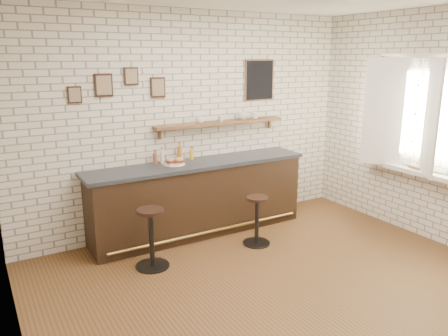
{
  "coord_description": "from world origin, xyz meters",
  "views": [
    {
      "loc": [
        -2.67,
        -3.39,
        2.39
      ],
      "look_at": [
        -0.14,
        0.9,
        1.11
      ],
      "focal_mm": 35.0,
      "sensor_mm": 36.0,
      "label": 1
    }
  ],
  "objects_px": {
    "book_upper": "(414,167)",
    "bar_stool_left": "(151,236)",
    "sandwich_plate": "(174,164)",
    "bar_stool_right": "(257,219)",
    "shelf_cup_a": "(200,120)",
    "bitters_bottle_white": "(162,157)",
    "ciabatta_sandwich": "(175,161)",
    "book_lower": "(413,168)",
    "condiment_bottle_yellow": "(192,154)",
    "bitters_bottle_brown": "(155,158)",
    "bar_counter": "(199,198)",
    "bitters_bottle_amber": "(180,153)",
    "shelf_cup_c": "(243,116)",
    "shelf_cup_b": "(221,118)",
    "shelf_cup_d": "(256,116)"
  },
  "relations": [
    {
      "from": "book_upper",
      "to": "bar_stool_left",
      "type": "bearing_deg",
      "value": 175.37
    },
    {
      "from": "sandwich_plate",
      "to": "bar_stool_left",
      "type": "distance_m",
      "value": 1.11
    },
    {
      "from": "sandwich_plate",
      "to": "bar_stool_right",
      "type": "height_order",
      "value": "sandwich_plate"
    },
    {
      "from": "shelf_cup_a",
      "to": "bitters_bottle_white",
      "type": "bearing_deg",
      "value": -174.76
    },
    {
      "from": "ciabatta_sandwich",
      "to": "book_upper",
      "type": "height_order",
      "value": "ciabatta_sandwich"
    },
    {
      "from": "bar_stool_left",
      "to": "book_lower",
      "type": "distance_m",
      "value": 3.55
    },
    {
      "from": "condiment_bottle_yellow",
      "to": "bitters_bottle_brown",
      "type": "bearing_deg",
      "value": 180.0
    },
    {
      "from": "bar_counter",
      "to": "bitters_bottle_brown",
      "type": "distance_m",
      "value": 0.82
    },
    {
      "from": "condiment_bottle_yellow",
      "to": "ciabatta_sandwich",
      "type": "bearing_deg",
      "value": -154.02
    },
    {
      "from": "bar_counter",
      "to": "bitters_bottle_amber",
      "type": "xyz_separation_m",
      "value": [
        -0.19,
        0.19,
        0.61
      ]
    },
    {
      "from": "bitters_bottle_white",
      "to": "shelf_cup_c",
      "type": "distance_m",
      "value": 1.36
    },
    {
      "from": "shelf_cup_b",
      "to": "shelf_cup_d",
      "type": "height_order",
      "value": "shelf_cup_d"
    },
    {
      "from": "bar_stool_left",
      "to": "bar_counter",
      "type": "bearing_deg",
      "value": 34.0
    },
    {
      "from": "bitters_bottle_brown",
      "to": "shelf_cup_b",
      "type": "height_order",
      "value": "shelf_cup_b"
    },
    {
      "from": "shelf_cup_b",
      "to": "bitters_bottle_white",
      "type": "bearing_deg",
      "value": 104.24
    },
    {
      "from": "bar_counter",
      "to": "book_upper",
      "type": "bearing_deg",
      "value": -31.8
    },
    {
      "from": "shelf_cup_c",
      "to": "book_lower",
      "type": "xyz_separation_m",
      "value": [
        1.61,
        -1.71,
        -0.61
      ]
    },
    {
      "from": "shelf_cup_a",
      "to": "shelf_cup_b",
      "type": "height_order",
      "value": "shelf_cup_a"
    },
    {
      "from": "ciabatta_sandwich",
      "to": "bar_stool_right",
      "type": "height_order",
      "value": "ciabatta_sandwich"
    },
    {
      "from": "condiment_bottle_yellow",
      "to": "bar_stool_left",
      "type": "relative_size",
      "value": 0.25
    },
    {
      "from": "ciabatta_sandwich",
      "to": "condiment_bottle_yellow",
      "type": "bearing_deg",
      "value": 25.98
    },
    {
      "from": "condiment_bottle_yellow",
      "to": "bar_stool_right",
      "type": "relative_size",
      "value": 0.27
    },
    {
      "from": "bitters_bottle_white",
      "to": "book_upper",
      "type": "relative_size",
      "value": 0.91
    },
    {
      "from": "bitters_bottle_white",
      "to": "book_upper",
      "type": "height_order",
      "value": "bitters_bottle_white"
    },
    {
      "from": "bar_stool_left",
      "to": "bar_stool_right",
      "type": "height_order",
      "value": "bar_stool_left"
    },
    {
      "from": "bar_counter",
      "to": "bitters_bottle_white",
      "type": "bearing_deg",
      "value": 156.63
    },
    {
      "from": "ciabatta_sandwich",
      "to": "bitters_bottle_brown",
      "type": "height_order",
      "value": "bitters_bottle_brown"
    },
    {
      "from": "bitters_bottle_brown",
      "to": "book_upper",
      "type": "distance_m",
      "value": 3.44
    },
    {
      "from": "shelf_cup_a",
      "to": "shelf_cup_c",
      "type": "distance_m",
      "value": 0.7
    },
    {
      "from": "bitters_bottle_white",
      "to": "ciabatta_sandwich",
      "type": "bearing_deg",
      "value": -53.5
    },
    {
      "from": "bar_counter",
      "to": "condiment_bottle_yellow",
      "type": "distance_m",
      "value": 0.61
    },
    {
      "from": "bitters_bottle_brown",
      "to": "shelf_cup_d",
      "type": "xyz_separation_m",
      "value": [
        1.6,
        0.01,
        0.46
      ]
    },
    {
      "from": "bitters_bottle_brown",
      "to": "bar_stool_right",
      "type": "bearing_deg",
      "value": -42.42
    },
    {
      "from": "bar_counter",
      "to": "shelf_cup_b",
      "type": "xyz_separation_m",
      "value": [
        0.47,
        0.2,
        1.04
      ]
    },
    {
      "from": "book_upper",
      "to": "bar_stool_right",
      "type": "bearing_deg",
      "value": 168.07
    },
    {
      "from": "bar_stool_left",
      "to": "shelf_cup_a",
      "type": "height_order",
      "value": "shelf_cup_a"
    },
    {
      "from": "bar_stool_right",
      "to": "book_upper",
      "type": "relative_size",
      "value": 2.77
    },
    {
      "from": "ciabatta_sandwich",
      "to": "shelf_cup_d",
      "type": "xyz_separation_m",
      "value": [
        1.39,
        0.16,
        0.48
      ]
    },
    {
      "from": "bitters_bottle_amber",
      "to": "shelf_cup_a",
      "type": "bearing_deg",
      "value": 1.48
    },
    {
      "from": "book_lower",
      "to": "condiment_bottle_yellow",
      "type": "bearing_deg",
      "value": 158.71
    },
    {
      "from": "bitters_bottle_amber",
      "to": "shelf_cup_d",
      "type": "bearing_deg",
      "value": 0.39
    },
    {
      "from": "ciabatta_sandwich",
      "to": "shelf_cup_a",
      "type": "distance_m",
      "value": 0.7
    },
    {
      "from": "ciabatta_sandwich",
      "to": "book_lower",
      "type": "bearing_deg",
      "value": -29.15
    },
    {
      "from": "shelf_cup_b",
      "to": "shelf_cup_c",
      "type": "distance_m",
      "value": 0.37
    },
    {
      "from": "bitters_bottle_white",
      "to": "shelf_cup_a",
      "type": "distance_m",
      "value": 0.74
    },
    {
      "from": "sandwich_plate",
      "to": "bar_stool_left",
      "type": "bearing_deg",
      "value": -132.07
    },
    {
      "from": "bitters_bottle_white",
      "to": "bar_stool_right",
      "type": "relative_size",
      "value": 0.33
    },
    {
      "from": "book_lower",
      "to": "shelf_cup_c",
      "type": "bearing_deg",
      "value": 146.69
    },
    {
      "from": "bitters_bottle_white",
      "to": "shelf_cup_d",
      "type": "bearing_deg",
      "value": 0.32
    },
    {
      "from": "ciabatta_sandwich",
      "to": "book_upper",
      "type": "bearing_deg",
      "value": -29.23
    }
  ]
}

